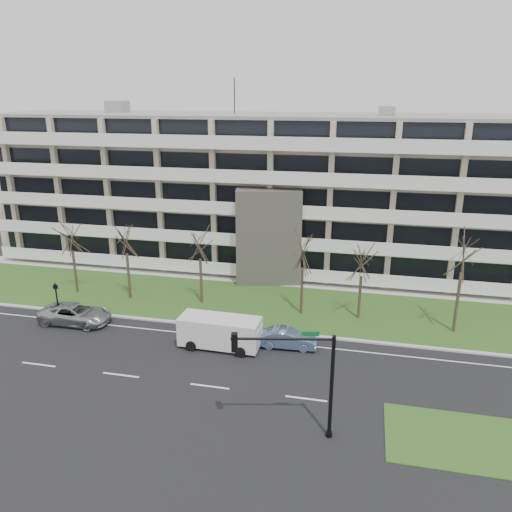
% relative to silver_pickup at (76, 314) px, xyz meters
% --- Properties ---
extents(ground, '(160.00, 160.00, 0.00)m').
position_rel_silver_pickup_xyz_m(ground, '(13.03, -6.28, -0.78)').
color(ground, black).
rests_on(ground, ground).
extents(grass_verge, '(90.00, 10.00, 0.06)m').
position_rel_silver_pickup_xyz_m(grass_verge, '(13.03, 6.72, -0.75)').
color(grass_verge, '#274818').
rests_on(grass_verge, ground).
extents(curb, '(90.00, 0.35, 0.12)m').
position_rel_silver_pickup_xyz_m(curb, '(13.03, 1.72, -0.72)').
color(curb, '#B2B2AD').
rests_on(curb, ground).
extents(sidewalk, '(90.00, 2.00, 0.08)m').
position_rel_silver_pickup_xyz_m(sidewalk, '(13.03, 12.22, -0.74)').
color(sidewalk, '#B2B2AD').
rests_on(sidewalk, ground).
extents(grass_median, '(7.00, 5.00, 0.06)m').
position_rel_silver_pickup_xyz_m(grass_median, '(27.03, -8.28, -0.75)').
color(grass_median, '#274818').
rests_on(grass_median, ground).
extents(lane_edge_line, '(90.00, 0.12, 0.01)m').
position_rel_silver_pickup_xyz_m(lane_edge_line, '(13.03, 0.22, -0.77)').
color(lane_edge_line, white).
rests_on(lane_edge_line, ground).
extents(apartment_building, '(60.50, 15.10, 18.75)m').
position_rel_silver_pickup_xyz_m(apartment_building, '(13.02, 19.04, 6.84)').
color(apartment_building, '#BAA991').
rests_on(apartment_building, ground).
extents(silver_pickup, '(5.64, 2.66, 1.56)m').
position_rel_silver_pickup_xyz_m(silver_pickup, '(0.00, 0.00, 0.00)').
color(silver_pickup, '#A1A4A8').
rests_on(silver_pickup, ground).
extents(blue_sedan, '(4.23, 1.68, 1.37)m').
position_rel_silver_pickup_xyz_m(blue_sedan, '(16.91, -0.24, -0.10)').
color(blue_sedan, '#6A8AB8').
rests_on(blue_sedan, ground).
extents(white_van, '(5.82, 2.51, 2.23)m').
position_rel_silver_pickup_xyz_m(white_van, '(12.28, -1.23, 0.56)').
color(white_van, silver).
rests_on(white_van, ground).
extents(traffic_signal, '(5.22, 1.38, 6.15)m').
position_rel_silver_pickup_xyz_m(traffic_signal, '(18.93, -9.76, 3.20)').
color(traffic_signal, black).
rests_on(traffic_signal, ground).
extents(pedestrian_signal, '(0.32, 0.26, 3.08)m').
position_rel_silver_pickup_xyz_m(pedestrian_signal, '(-1.74, 0.37, 1.18)').
color(pedestrian_signal, black).
rests_on(pedestrian_signal, ground).
extents(tree_1, '(3.53, 3.53, 7.06)m').
position_rel_silver_pickup_xyz_m(tree_1, '(-3.46, 5.80, 4.71)').
color(tree_1, '#382B21').
rests_on(tree_1, ground).
extents(tree_2, '(3.68, 3.68, 7.35)m').
position_rel_silver_pickup_xyz_m(tree_2, '(1.90, 5.58, 4.94)').
color(tree_2, '#382B21').
rests_on(tree_2, ground).
extents(tree_3, '(3.56, 3.56, 7.13)m').
position_rel_silver_pickup_xyz_m(tree_3, '(8.41, 5.97, 4.76)').
color(tree_3, '#382B21').
rests_on(tree_3, ground).
extents(tree_4, '(3.57, 3.57, 7.13)m').
position_rel_silver_pickup_xyz_m(tree_4, '(17.11, 5.66, 4.76)').
color(tree_4, '#382B21').
rests_on(tree_4, ground).
extents(tree_5, '(3.22, 3.22, 6.44)m').
position_rel_silver_pickup_xyz_m(tree_5, '(21.74, 5.74, 4.22)').
color(tree_5, '#382B21').
rests_on(tree_5, ground).
extents(tree_6, '(4.25, 4.25, 8.50)m').
position_rel_silver_pickup_xyz_m(tree_6, '(28.89, 4.93, 5.83)').
color(tree_6, '#382B21').
rests_on(tree_6, ground).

